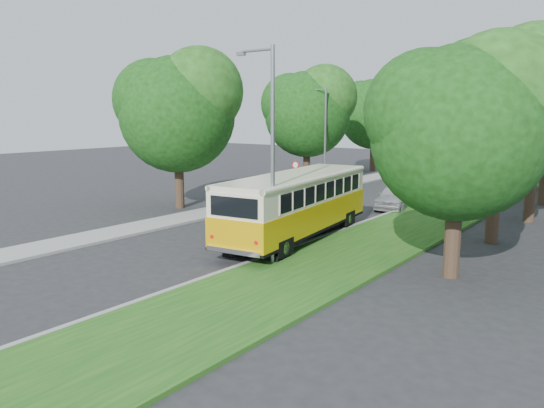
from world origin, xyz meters
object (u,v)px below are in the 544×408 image
Objects in this scene: lamppost_near at (271,148)px; car_white at (420,190)px; lamppost_far at (324,134)px; car_blue at (438,177)px; car_silver at (395,197)px; vintage_bus at (297,207)px; car_grey at (476,171)px.

lamppost_near is 2.08× the size of car_white.
lamppost_far reaches higher than car_blue.
car_silver is at bearing 94.94° from lamppost_near.
vintage_bus is 2.44× the size of car_blue.
car_grey is at bearing 60.51° from lamppost_far.
vintage_bus is at bearing -89.85° from car_grey.
vintage_bus reaches higher than car_silver.
car_silver reaches higher than car_grey.
lamppost_near is 1.07× the size of lamppost_far.
vintage_bus is at bearing 110.30° from lamppost_near.
lamppost_far reaches higher than car_grey.
lamppost_far is at bearing -119.53° from car_grey.
lamppost_far is 8.46m from car_white.
lamppost_near is 4.97m from vintage_bus.
vintage_bus is 2.39× the size of car_silver.
car_white is 8.63m from car_blue.
car_white is at bearing 79.66° from car_silver.
lamppost_far is 1.95× the size of car_white.
car_white reaches higher than car_blue.
lamppost_far reaches higher than vintage_bus.
car_blue is at bearing 87.79° from car_silver.
lamppost_near is at bearing -95.40° from car_silver.
car_white is 0.74× the size of car_grey.
car_white is (0.21, 14.26, -0.89)m from vintage_bus.
car_silver reaches higher than car_white.
car_silver is 17.62m from car_grey.
car_grey is at bearing 92.73° from lamppost_near.
car_blue is 5.28m from car_grey.
lamppost_far is at bearing -111.85° from car_blue.
lamppost_near is 1.54× the size of car_grey.
lamppost_far is 10.56m from car_blue.
lamppost_far is 1.45× the size of car_grey.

